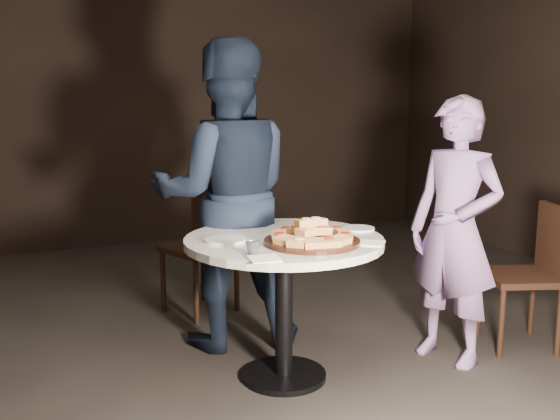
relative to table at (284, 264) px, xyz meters
name	(u,v)px	position (x,y,z in m)	size (l,w,h in m)	color
floor	(303,387)	(0.05, -0.14, -0.61)	(7.00, 7.00, 0.00)	black
table	(284,264)	(0.00, 0.00, 0.00)	(1.21, 1.21, 0.75)	black
serving_board	(312,242)	(0.07, -0.18, 0.15)	(0.46, 0.46, 0.02)	black
focaccia_pile	(312,233)	(0.07, -0.18, 0.19)	(0.41, 0.40, 0.11)	tan
plate_left	(225,240)	(-0.29, 0.04, 0.14)	(0.21, 0.21, 0.01)	white
plate_right	(358,228)	(0.44, 0.02, 0.14)	(0.17, 0.17, 0.01)	white
water_glass	(253,248)	(-0.27, -0.27, 0.17)	(0.07, 0.07, 0.06)	silver
napkin_near	(264,259)	(-0.25, -0.36, 0.14)	(0.13, 0.13, 0.01)	white
napkin_far	(371,243)	(0.33, -0.29, 0.14)	(0.12, 0.12, 0.01)	white
chair_far	(208,240)	(-0.07, 1.09, -0.10)	(0.55, 0.56, 0.88)	black
chair_right	(535,266)	(1.50, -0.17, -0.13)	(0.51, 0.50, 0.83)	black
diner_navy	(226,196)	(-0.11, 0.58, 0.27)	(0.85, 0.67, 1.76)	black
diner_teal	(455,231)	(0.94, -0.14, 0.12)	(0.53, 0.35, 1.45)	slate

